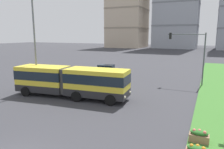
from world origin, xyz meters
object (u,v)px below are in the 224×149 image
articulated_bus (71,81)px  traffic_light_far_right (192,49)px  flower_planter_2 (199,136)px  streetlight_left (35,42)px  car_grey_wagon (107,70)px  apartment_tower_west (128,10)px

articulated_bus → traffic_light_far_right: bearing=46.3°
flower_planter_2 → traffic_light_far_right: (-1.83, 15.43, 4.02)m
articulated_bus → traffic_light_far_right: 15.31m
streetlight_left → car_grey_wagon: bearing=78.7°
traffic_light_far_right → streetlight_left: streetlight_left is taller
car_grey_wagon → apartment_tower_west: bearing=108.4°
streetlight_left → articulated_bus: bearing=-1.9°
streetlight_left → flower_planter_2: bearing=-15.6°
car_grey_wagon → apartment_tower_west: 78.05m
articulated_bus → streetlight_left: bearing=178.1°
car_grey_wagon → streetlight_left: bearing=-101.3°
traffic_light_far_right → streetlight_left: 18.46m
articulated_bus → streetlight_left: 5.97m
articulated_bus → streetlight_left: streetlight_left is taller
flower_planter_2 → streetlight_left: bearing=164.4°
articulated_bus → car_grey_wagon: (-2.12, 12.47, -0.90)m
flower_planter_2 → apartment_tower_west: 98.72m
articulated_bus → traffic_light_far_right: traffic_light_far_right is taller
car_grey_wagon → apartment_tower_west: size_ratio=0.13×
flower_planter_2 → traffic_light_far_right: 16.05m
articulated_bus → flower_planter_2: 13.11m
flower_planter_2 → apartment_tower_west: size_ratio=0.03×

